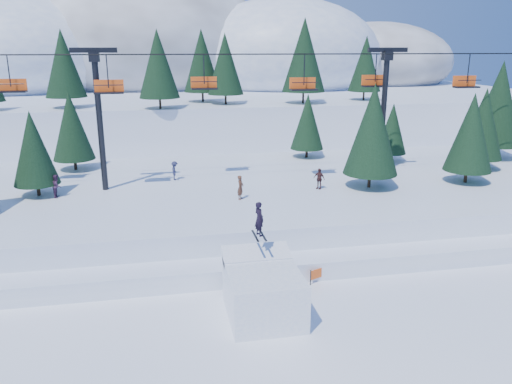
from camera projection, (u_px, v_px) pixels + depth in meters
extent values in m
plane|color=white|center=(277.00, 336.00, 22.93)|extent=(160.00, 160.00, 0.00)
cube|color=white|center=(225.00, 199.00, 39.54)|extent=(70.00, 22.00, 2.50)
cube|color=white|center=(246.00, 257.00, 30.31)|extent=(70.00, 6.00, 1.10)
cube|color=white|center=(186.00, 106.00, 86.18)|extent=(110.00, 60.00, 6.00)
ellipsoid|color=white|center=(13.00, 56.00, 82.45)|extent=(36.00, 32.40, 19.80)
ellipsoid|color=#605B59|center=(148.00, 45.00, 91.64)|extent=(44.00, 39.60, 26.40)
ellipsoid|color=white|center=(285.00, 55.00, 89.03)|extent=(34.00, 30.60, 19.72)
ellipsoid|color=#605B59|center=(375.00, 61.00, 98.72)|extent=(30.00, 27.00, 15.00)
cylinder|color=black|center=(160.00, 103.00, 57.19)|extent=(0.26, 0.26, 1.24)
cone|color=#18351E|center=(158.00, 64.00, 55.96)|extent=(4.59, 4.59, 7.60)
cylinder|color=black|center=(226.00, 99.00, 61.98)|extent=(0.26, 0.26, 1.20)
cone|color=#18351E|center=(225.00, 64.00, 60.79)|extent=(4.44, 4.44, 7.34)
cylinder|color=black|center=(303.00, 97.00, 62.87)|extent=(0.26, 0.26, 1.45)
cone|color=#18351E|center=(304.00, 55.00, 61.43)|extent=(5.37, 5.37, 8.88)
cylinder|color=black|center=(68.00, 102.00, 58.02)|extent=(0.26, 0.26, 1.24)
cone|color=#18351E|center=(63.00, 63.00, 56.79)|extent=(4.60, 4.60, 7.61)
cylinder|color=black|center=(364.00, 96.00, 66.79)|extent=(0.26, 0.26, 1.16)
cone|color=#18351E|center=(366.00, 64.00, 65.63)|extent=(4.31, 4.31, 7.13)
cylinder|color=black|center=(203.00, 97.00, 64.60)|extent=(0.26, 0.26, 1.27)
cone|color=#18351E|center=(202.00, 61.00, 63.33)|extent=(4.72, 4.72, 7.81)
cube|color=white|center=(263.00, 293.00, 24.44)|extent=(3.50, 4.33, 2.37)
cube|color=white|center=(256.00, 255.00, 25.85)|extent=(3.50, 1.52, 0.84)
imported|color=black|center=(259.00, 219.00, 25.05)|extent=(0.62, 0.75, 1.78)
cube|color=black|center=(255.00, 236.00, 25.26)|extent=(0.11, 1.65, 0.03)
cube|color=black|center=(263.00, 235.00, 25.33)|extent=(0.11, 1.65, 0.03)
cylinder|color=black|center=(100.00, 123.00, 36.15)|extent=(0.44, 0.44, 10.00)
cube|color=black|center=(94.00, 50.00, 34.72)|extent=(3.20, 0.35, 0.35)
cube|color=black|center=(94.00, 57.00, 34.85)|extent=(0.70, 0.70, 0.70)
cylinder|color=black|center=(383.00, 115.00, 40.19)|extent=(0.44, 0.44, 10.00)
cube|color=black|center=(388.00, 50.00, 38.77)|extent=(3.20, 0.35, 0.35)
cube|color=black|center=(387.00, 56.00, 38.89)|extent=(0.70, 0.70, 0.70)
cylinder|color=black|center=(252.00, 54.00, 35.70)|extent=(46.00, 0.06, 0.06)
cylinder|color=black|center=(246.00, 54.00, 37.96)|extent=(46.00, 0.06, 0.06)
cylinder|color=black|center=(9.00, 71.00, 35.14)|extent=(0.08, 0.08, 2.20)
cube|color=black|center=(12.00, 92.00, 35.55)|extent=(2.00, 0.75, 0.12)
cube|color=#FA5717|center=(12.00, 85.00, 35.78)|extent=(2.00, 0.10, 0.85)
cylinder|color=black|center=(9.00, 84.00, 35.06)|extent=(2.00, 0.06, 0.06)
cylinder|color=black|center=(107.00, 71.00, 34.15)|extent=(0.08, 0.08, 2.20)
cube|color=black|center=(109.00, 93.00, 34.56)|extent=(2.00, 0.75, 0.12)
cube|color=#FA5717|center=(109.00, 86.00, 34.79)|extent=(2.00, 0.10, 0.85)
cylinder|color=black|center=(108.00, 85.00, 34.07)|extent=(2.00, 0.06, 0.06)
cylinder|color=black|center=(204.00, 69.00, 37.67)|extent=(0.08, 0.08, 2.20)
cube|color=black|center=(204.00, 89.00, 38.08)|extent=(2.00, 0.75, 0.12)
cube|color=#FA5717|center=(204.00, 82.00, 38.31)|extent=(2.00, 0.10, 0.85)
cylinder|color=black|center=(205.00, 82.00, 37.59)|extent=(2.00, 0.06, 0.06)
cylinder|color=black|center=(304.00, 70.00, 36.73)|extent=(0.08, 0.08, 2.20)
cube|color=black|center=(304.00, 90.00, 37.13)|extent=(2.00, 0.75, 0.12)
cube|color=#FA5717|center=(302.00, 83.00, 37.37)|extent=(2.00, 0.10, 0.85)
cylinder|color=black|center=(305.00, 82.00, 36.65)|extent=(2.00, 0.06, 0.06)
cylinder|color=black|center=(376.00, 68.00, 40.23)|extent=(0.08, 0.08, 2.20)
cube|color=black|center=(375.00, 86.00, 40.63)|extent=(2.00, 0.75, 0.12)
cube|color=#FA5717|center=(373.00, 80.00, 40.86)|extent=(2.00, 0.10, 0.85)
cylinder|color=black|center=(377.00, 79.00, 40.15)|extent=(2.00, 0.06, 0.06)
cylinder|color=black|center=(469.00, 68.00, 39.20)|extent=(0.08, 0.08, 2.20)
cube|color=black|center=(466.00, 87.00, 39.60)|extent=(2.00, 0.75, 0.12)
cube|color=#FA5717|center=(464.00, 81.00, 39.84)|extent=(2.00, 0.10, 0.85)
cylinder|color=black|center=(470.00, 80.00, 39.12)|extent=(2.00, 0.06, 0.06)
cylinder|color=black|center=(466.00, 176.00, 39.36)|extent=(0.26, 0.26, 0.98)
cone|color=#18351E|center=(471.00, 132.00, 38.39)|extent=(3.64, 3.64, 6.02)
cylinder|color=black|center=(478.00, 164.00, 43.70)|extent=(0.26, 0.26, 0.98)
cone|color=#18351E|center=(483.00, 124.00, 42.72)|extent=(3.65, 3.65, 6.04)
cylinder|color=black|center=(492.00, 151.00, 48.11)|extent=(0.26, 0.26, 1.28)
cone|color=#18351E|center=(499.00, 103.00, 46.84)|extent=(4.76, 4.76, 7.87)
cylinder|color=black|center=(390.00, 157.00, 46.85)|extent=(0.26, 0.26, 0.75)
cone|color=#18351E|center=(392.00, 128.00, 46.09)|extent=(2.80, 2.80, 4.64)
cylinder|color=black|center=(75.00, 164.00, 43.45)|extent=(0.26, 0.26, 0.94)
cone|color=#18351E|center=(71.00, 126.00, 42.51)|extent=(3.51, 3.51, 5.80)
cylinder|color=black|center=(307.00, 153.00, 48.42)|extent=(0.26, 0.26, 0.85)
cone|color=#18351E|center=(307.00, 122.00, 47.57)|extent=(3.17, 3.17, 5.25)
cylinder|color=black|center=(38.00, 190.00, 35.92)|extent=(0.26, 0.26, 0.85)
cone|color=#18351E|center=(33.00, 148.00, 35.07)|extent=(3.17, 3.17, 5.25)
cylinder|color=black|center=(369.00, 180.00, 37.95)|extent=(0.26, 0.26, 1.09)
cone|color=#18351E|center=(373.00, 129.00, 36.86)|extent=(4.06, 4.06, 6.71)
imported|color=#442845|center=(57.00, 186.00, 35.40)|extent=(0.64, 0.81, 1.64)
imported|color=#262948|center=(175.00, 171.00, 40.02)|extent=(0.62, 1.01, 1.53)
imported|color=#402121|center=(319.00, 179.00, 37.46)|extent=(0.92, 0.95, 1.59)
imported|color=#563220|center=(240.00, 187.00, 34.89)|extent=(0.66, 0.74, 1.71)
imported|color=#213934|center=(357.00, 156.00, 45.53)|extent=(0.81, 0.86, 1.48)
cylinder|color=black|center=(311.00, 278.00, 27.77)|extent=(0.06, 0.06, 0.90)
cylinder|color=black|center=(346.00, 265.00, 29.34)|extent=(0.06, 0.06, 0.90)
cube|color=#FA5717|center=(329.00, 270.00, 28.53)|extent=(2.56, 1.21, 0.55)
cylinder|color=black|center=(410.00, 257.00, 30.47)|extent=(0.06, 0.06, 0.90)
cylinder|color=black|center=(445.00, 250.00, 31.57)|extent=(0.06, 0.06, 0.90)
cube|color=#FA5717|center=(428.00, 252.00, 30.99)|extent=(2.74, 0.67, 0.55)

